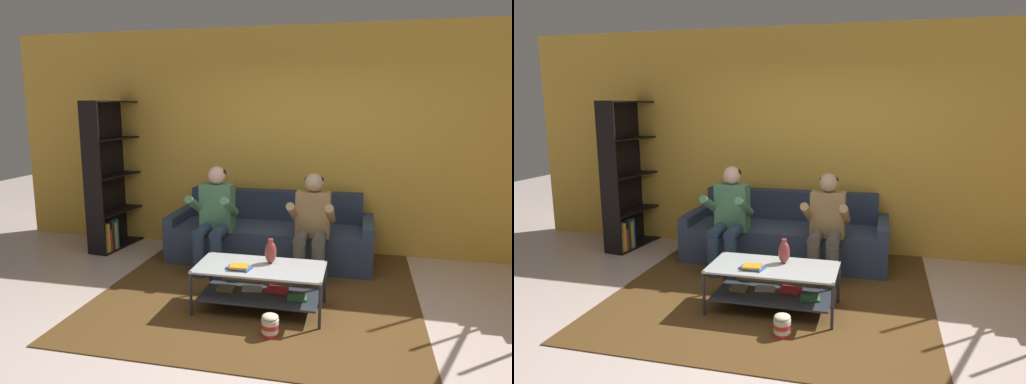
% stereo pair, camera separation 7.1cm
% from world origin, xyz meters
% --- Properties ---
extents(ground, '(16.80, 16.80, 0.00)m').
position_xyz_m(ground, '(0.00, 0.00, 0.00)').
color(ground, beige).
extents(back_partition, '(8.40, 0.12, 2.90)m').
position_xyz_m(back_partition, '(0.00, 2.46, 1.45)').
color(back_partition, gold).
rests_on(back_partition, ground).
extents(couch, '(2.48, 0.86, 0.83)m').
position_xyz_m(couch, '(-0.42, 1.92, 0.29)').
color(couch, '#2F3C55').
rests_on(couch, ground).
extents(person_seated_left, '(0.50, 0.58, 1.22)m').
position_xyz_m(person_seated_left, '(-0.98, 1.41, 0.67)').
color(person_seated_left, '#2B3E57').
rests_on(person_seated_left, ground).
extents(person_seated_right, '(0.50, 0.58, 1.17)m').
position_xyz_m(person_seated_right, '(0.15, 1.41, 0.65)').
color(person_seated_right, '#565146').
rests_on(person_seated_right, ground).
extents(coffee_table, '(1.20, 0.59, 0.43)m').
position_xyz_m(coffee_table, '(-0.23, 0.48, 0.28)').
color(coffee_table, '#B8BDC0').
rests_on(coffee_table, ground).
extents(area_rug, '(3.17, 3.40, 0.01)m').
position_xyz_m(area_rug, '(-0.33, 1.07, 0.01)').
color(area_rug, brown).
rests_on(area_rug, ground).
extents(vase, '(0.11, 0.11, 0.24)m').
position_xyz_m(vase, '(-0.16, 0.59, 0.54)').
color(vase, brown).
rests_on(vase, coffee_table).
extents(book_stack, '(0.25, 0.18, 0.04)m').
position_xyz_m(book_stack, '(-0.41, 0.37, 0.45)').
color(book_stack, '#3155AA').
rests_on(book_stack, coffee_table).
extents(bookshelf, '(0.41, 1.12, 1.97)m').
position_xyz_m(bookshelf, '(-2.63, 2.05, 0.86)').
color(bookshelf, black).
rests_on(bookshelf, ground).
extents(popcorn_tub, '(0.15, 0.15, 0.20)m').
position_xyz_m(popcorn_tub, '(-0.04, -0.01, 0.10)').
color(popcorn_tub, red).
rests_on(popcorn_tub, ground).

